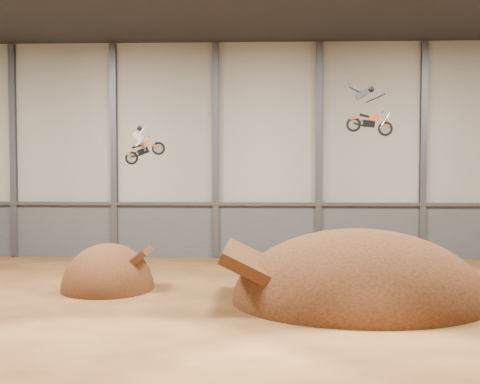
# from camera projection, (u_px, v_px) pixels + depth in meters

# --- Properties ---
(floor) EXTENTS (40.00, 40.00, 0.00)m
(floor) POSITION_uv_depth(u_px,v_px,m) (266.00, 310.00, 28.74)
(floor) COLOR #532F16
(floor) RESTS_ON ground
(back_wall) EXTENTS (40.00, 0.10, 14.00)m
(back_wall) POSITION_uv_depth(u_px,v_px,m) (267.00, 151.00, 43.34)
(back_wall) COLOR #A5A392
(back_wall) RESTS_ON ground
(lower_band_back) EXTENTS (39.80, 0.18, 3.50)m
(lower_band_back) POSITION_uv_depth(u_px,v_px,m) (267.00, 231.00, 43.51)
(lower_band_back) COLOR #4D5054
(lower_band_back) RESTS_ON ground
(steel_rail) EXTENTS (39.80, 0.35, 0.20)m
(steel_rail) POSITION_uv_depth(u_px,v_px,m) (267.00, 204.00, 43.27)
(steel_rail) COLOR #47494F
(steel_rail) RESTS_ON lower_band_back
(steel_column_0) EXTENTS (0.40, 0.36, 13.90)m
(steel_column_0) POSITION_uv_depth(u_px,v_px,m) (13.00, 151.00, 43.85)
(steel_column_0) COLOR #47494F
(steel_column_0) RESTS_ON ground
(steel_column_1) EXTENTS (0.40, 0.36, 13.90)m
(steel_column_1) POSITION_uv_depth(u_px,v_px,m) (114.00, 151.00, 43.57)
(steel_column_1) COLOR #47494F
(steel_column_1) RESTS_ON ground
(steel_column_2) EXTENTS (0.40, 0.36, 13.90)m
(steel_column_2) POSITION_uv_depth(u_px,v_px,m) (216.00, 151.00, 43.28)
(steel_column_2) COLOR #47494F
(steel_column_2) RESTS_ON ground
(steel_column_3) EXTENTS (0.40, 0.36, 13.90)m
(steel_column_3) POSITION_uv_depth(u_px,v_px,m) (319.00, 151.00, 42.99)
(steel_column_3) COLOR #47494F
(steel_column_3) RESTS_ON ground
(steel_column_4) EXTENTS (0.40, 0.36, 13.90)m
(steel_column_4) POSITION_uv_depth(u_px,v_px,m) (423.00, 151.00, 42.71)
(steel_column_4) COLOR #47494F
(steel_column_4) RESTS_ON ground
(takeoff_ramp) EXTENTS (4.57, 5.27, 4.57)m
(takeoff_ramp) POSITION_uv_depth(u_px,v_px,m) (108.00, 289.00, 33.34)
(takeoff_ramp) COLOR #381B0E
(takeoff_ramp) RESTS_ON ground
(landing_ramp) EXTENTS (11.54, 10.21, 6.66)m
(landing_ramp) POSITION_uv_depth(u_px,v_px,m) (359.00, 302.00, 30.35)
(landing_ramp) COLOR #381B0E
(landing_ramp) RESTS_ON ground
(fmx_rider_a) EXTENTS (2.67, 1.05, 2.48)m
(fmx_rider_a) POSITION_uv_depth(u_px,v_px,m) (147.00, 141.00, 33.78)
(fmx_rider_a) COLOR #C3651C
(fmx_rider_b) EXTENTS (3.45, 1.16, 3.01)m
(fmx_rider_b) POSITION_uv_depth(u_px,v_px,m) (369.00, 107.00, 33.10)
(fmx_rider_b) COLOR red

